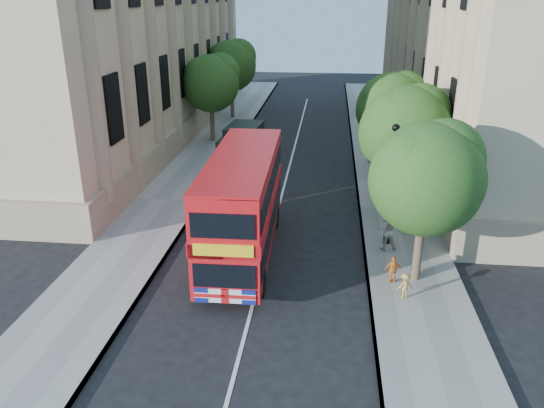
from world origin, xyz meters
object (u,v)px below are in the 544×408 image
(double_decker_bus, at_px, (243,203))
(box_van, at_px, (242,149))
(lamp_post, at_px, (391,190))
(police_constable, at_px, (229,278))
(woman_pedestrian, at_px, (387,230))

(double_decker_bus, distance_m, box_van, 11.42)
(lamp_post, distance_m, police_constable, 7.87)
(police_constable, bearing_deg, box_van, -60.18)
(box_van, bearing_deg, police_constable, -77.54)
(woman_pedestrian, bearing_deg, double_decker_bus, 6.16)
(box_van, distance_m, police_constable, 14.87)
(lamp_post, distance_m, box_van, 12.55)
(lamp_post, relative_size, woman_pedestrian, 2.96)
(box_van, distance_m, woman_pedestrian, 12.90)
(lamp_post, relative_size, double_decker_bus, 0.57)
(double_decker_bus, relative_size, box_van, 1.89)
(lamp_post, xyz_separation_m, police_constable, (-5.85, -5.00, -1.66))
(box_van, xyz_separation_m, woman_pedestrian, (7.75, -10.31, -0.30))
(double_decker_bus, height_order, box_van, double_decker_bus)
(lamp_post, height_order, woman_pedestrian, lamp_post)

